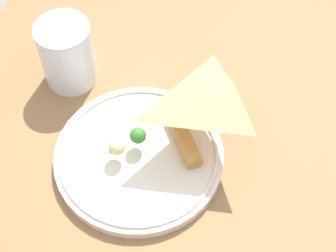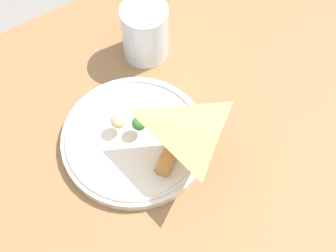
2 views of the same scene
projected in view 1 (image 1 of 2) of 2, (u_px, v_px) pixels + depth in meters
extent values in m
cube|color=olive|center=(234.00, 131.00, 0.77)|extent=(1.26, 0.89, 0.03)
cube|color=brown|center=(131.00, 2.00, 1.45)|extent=(0.06, 0.06, 0.69)
cylinder|color=silver|center=(139.00, 157.00, 0.72)|extent=(0.24, 0.24, 0.02)
torus|color=silver|center=(139.00, 153.00, 0.71)|extent=(0.22, 0.22, 0.01)
pyramid|color=#E0B266|center=(135.00, 151.00, 0.70)|extent=(0.16, 0.17, 0.02)
cylinder|color=#C68942|center=(183.00, 136.00, 0.72)|extent=(0.09, 0.08, 0.02)
sphere|color=#388433|center=(113.00, 150.00, 0.69)|extent=(0.01, 0.01, 0.01)
sphere|color=#388433|center=(138.00, 135.00, 0.70)|extent=(0.02, 0.02, 0.02)
sphere|color=#EFDB93|center=(117.00, 147.00, 0.69)|extent=(0.02, 0.02, 0.02)
cylinder|color=white|center=(67.00, 54.00, 0.77)|extent=(0.08, 0.08, 0.11)
cylinder|color=white|center=(69.00, 63.00, 0.78)|extent=(0.07, 0.07, 0.07)
torus|color=white|center=(61.00, 29.00, 0.72)|extent=(0.08, 0.08, 0.00)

